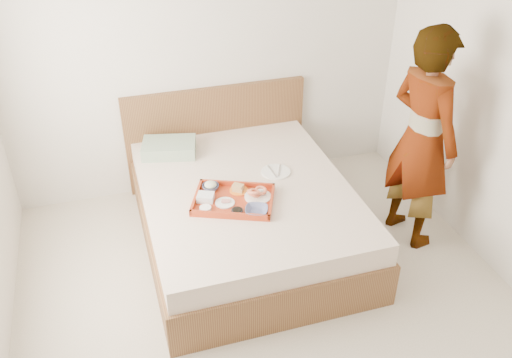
{
  "coord_description": "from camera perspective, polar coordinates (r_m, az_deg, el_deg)",
  "views": [
    {
      "loc": [
        -0.92,
        -2.36,
        2.85
      ],
      "look_at": [
        0.09,
        0.9,
        0.65
      ],
      "focal_mm": 38.23,
      "sensor_mm": 36.0,
      "label": 1
    }
  ],
  "objects": [
    {
      "name": "pillow",
      "position": [
        4.65,
        -9.08,
        3.26
      ],
      "size": [
        0.5,
        0.39,
        0.11
      ],
      "primitive_type": "cube",
      "rotation": [
        0.0,
        0.0,
        -0.23
      ],
      "color": "#93B38F",
      "rests_on": "bed"
    },
    {
      "name": "salad_bowl",
      "position": [
        4.13,
        -4.77,
        -0.85
      ],
      "size": [
        0.17,
        0.17,
        0.04
      ],
      "primitive_type": "imported",
      "rotation": [
        0.0,
        0.0,
        -0.4
      ],
      "color": "navy",
      "rests_on": "tray"
    },
    {
      "name": "tray",
      "position": [
        4.0,
        -2.36,
        -2.16
      ],
      "size": [
        0.69,
        0.61,
        0.05
      ],
      "primitive_type": "cube",
      "rotation": [
        0.0,
        0.0,
        -0.4
      ],
      "color": "#B33C10",
      "rests_on": "bed"
    },
    {
      "name": "prawn_plate",
      "position": [
        4.04,
        0.2,
        -1.85
      ],
      "size": [
        0.26,
        0.26,
        0.01
      ],
      "primitive_type": "cylinder",
      "rotation": [
        0.0,
        0.0,
        -0.4
      ],
      "color": "white",
      "rests_on": "tray"
    },
    {
      "name": "meat_plate",
      "position": [
        3.98,
        -3.27,
        -2.51
      ],
      "size": [
        0.19,
        0.19,
        0.01
      ],
      "primitive_type": "cylinder",
      "rotation": [
        0.0,
        0.0,
        -0.4
      ],
      "color": "white",
      "rests_on": "tray"
    },
    {
      "name": "plastic_tub",
      "position": [
        4.01,
        -5.29,
        -1.92
      ],
      "size": [
        0.15,
        0.14,
        0.05
      ],
      "primitive_type": "cube",
      "rotation": [
        0.0,
        0.0,
        -0.4
      ],
      "color": "silver",
      "rests_on": "tray"
    },
    {
      "name": "person",
      "position": [
        4.29,
        16.97,
        3.98
      ],
      "size": [
        0.55,
        0.72,
        1.76
      ],
      "primitive_type": "imported",
      "rotation": [
        0.0,
        0.0,
        1.78
      ],
      "color": "beige",
      "rests_on": "ground"
    },
    {
      "name": "dinner_plate",
      "position": [
        4.36,
        2.09,
        0.76
      ],
      "size": [
        0.29,
        0.29,
        0.01
      ],
      "primitive_type": "cylinder",
      "rotation": [
        0.0,
        0.0,
        -0.25
      ],
      "color": "white",
      "rests_on": "bed"
    },
    {
      "name": "bread_plate",
      "position": [
        4.11,
        -1.81,
        -1.2
      ],
      "size": [
        0.18,
        0.18,
        0.01
      ],
      "primitive_type": "cylinder",
      "rotation": [
        0.0,
        0.0,
        -0.4
      ],
      "color": "orange",
      "rests_on": "tray"
    },
    {
      "name": "sauce_dish",
      "position": [
        3.87,
        -1.99,
        -3.42
      ],
      "size": [
        0.11,
        0.11,
        0.03
      ],
      "primitive_type": "cylinder",
      "rotation": [
        0.0,
        0.0,
        -0.4
      ],
      "color": "black",
      "rests_on": "tray"
    },
    {
      "name": "headboard",
      "position": [
        5.03,
        -4.15,
        4.55
      ],
      "size": [
        1.65,
        0.06,
        0.95
      ],
      "primitive_type": "cube",
      "color": "brown",
      "rests_on": "ground"
    },
    {
      "name": "ground",
      "position": [
        3.81,
        2.83,
        -15.64
      ],
      "size": [
        3.5,
        4.0,
        0.01
      ],
      "primitive_type": "cube",
      "color": "beige",
      "rests_on": "ground"
    },
    {
      "name": "navy_bowl_big",
      "position": [
        3.87,
        0.05,
        -3.32
      ],
      "size": [
        0.21,
        0.21,
        0.04
      ],
      "primitive_type": "imported",
      "rotation": [
        0.0,
        0.0,
        -0.4
      ],
      "color": "navy",
      "rests_on": "tray"
    },
    {
      "name": "bed",
      "position": [
        4.34,
        -1.02,
        -3.7
      ],
      "size": [
        1.65,
        2.0,
        0.53
      ],
      "primitive_type": "cube",
      "color": "brown",
      "rests_on": "ground"
    },
    {
      "name": "wall_back",
      "position": [
        4.71,
        -5.1,
        13.52
      ],
      "size": [
        3.5,
        0.01,
        2.6
      ],
      "primitive_type": "cube",
      "color": "silver",
      "rests_on": "ground"
    },
    {
      "name": "cheese_round",
      "position": [
        3.91,
        -5.32,
        -3.12
      ],
      "size": [
        0.11,
        0.11,
        0.03
      ],
      "primitive_type": "cylinder",
      "rotation": [
        0.0,
        0.0,
        -0.4
      ],
      "color": "white",
      "rests_on": "tray"
    }
  ]
}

